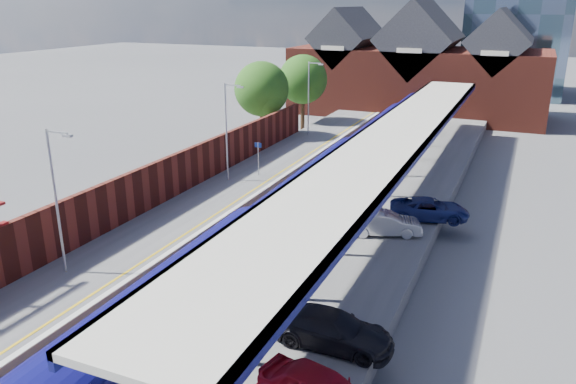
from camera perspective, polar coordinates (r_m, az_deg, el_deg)
name	(u,v)px	position (r m, az deg, el deg)	size (l,w,h in m)	color
ground	(346,174)	(46.08, 5.93, 1.84)	(240.00, 240.00, 0.00)	#5B5B5E
ballast_bed	(300,214)	(37.14, 1.22, -2.23)	(6.00, 76.00, 0.06)	#473D33
rails	(300,213)	(37.11, 1.22, -2.10)	(4.51, 76.00, 0.14)	slate
left_platform	(227,196)	(39.25, -6.23, -0.44)	(5.00, 76.00, 1.00)	#565659
right_platform	(390,220)	(35.31, 10.29, -2.86)	(6.00, 76.00, 1.00)	#565659
coping_left	(257,193)	(38.03, -3.17, -0.15)	(0.30, 76.00, 0.05)	silver
coping_right	(346,206)	(35.81, 5.91, -1.45)	(0.30, 76.00, 0.05)	silver
yellow_line	(249,193)	(38.29, -3.97, -0.06)	(0.14, 76.00, 0.01)	yellow
train	(358,157)	(43.26, 7.11, 3.59)	(3.17, 65.96, 3.45)	#0C0B51
canopy	(393,138)	(35.84, 10.66, 5.40)	(4.50, 52.00, 4.48)	navy
lamp_post_b	(57,193)	(27.83, -22.39, -0.13)	(1.48, 0.18, 7.00)	#A5A8AA
lamp_post_c	(228,126)	(40.14, -6.13, 6.66)	(1.48, 0.18, 7.00)	#A5A8AA
lamp_post_d	(310,94)	(54.40, 2.24, 9.92)	(1.48, 0.18, 7.00)	#A5A8AA
platform_sign	(258,153)	(41.77, -3.04, 3.97)	(0.55, 0.08, 2.50)	#A5A8AA
brick_wall	(135,192)	(34.99, -15.26, -0.04)	(0.35, 50.00, 3.86)	maroon
station_building	(418,70)	(71.78, 13.06, 11.98)	(30.00, 12.12, 13.78)	maroon
tree_near	(263,91)	(54.03, -2.59, 10.24)	(5.20, 5.20, 8.10)	#382314
tree_far	(304,81)	(60.88, 1.62, 11.22)	(5.20, 5.20, 8.10)	#382314
parked_car_silver	(384,223)	(31.67, 9.76, -3.13)	(1.42, 4.07, 1.34)	silver
parked_car_dark	(332,329)	(21.71, 4.51, -13.74)	(1.91, 4.70, 1.36)	black
parked_car_blue	(429,209)	(34.41, 14.17, -1.69)	(2.13, 4.63, 1.29)	navy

